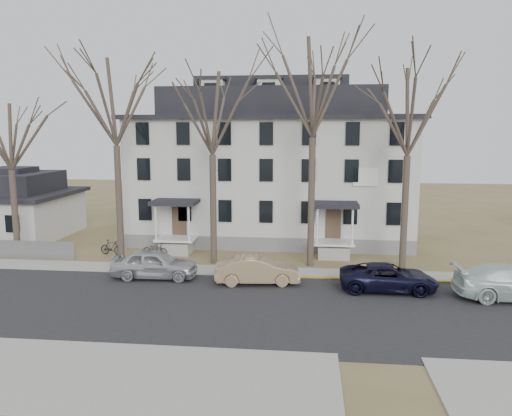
# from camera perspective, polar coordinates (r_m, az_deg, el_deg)

# --- Properties ---
(ground) EXTENTS (120.00, 120.00, 0.00)m
(ground) POSITION_cam_1_polar(r_m,az_deg,el_deg) (21.70, 3.51, -13.42)
(ground) COLOR olive
(ground) RESTS_ON ground
(main_road) EXTENTS (120.00, 10.00, 0.04)m
(main_road) POSITION_cam_1_polar(r_m,az_deg,el_deg) (23.56, 3.74, -11.57)
(main_road) COLOR #27272A
(main_road) RESTS_ON ground
(far_sidewalk) EXTENTS (120.00, 2.00, 0.08)m
(far_sidewalk) POSITION_cam_1_polar(r_m,az_deg,el_deg) (29.26, 4.24, -7.47)
(far_sidewalk) COLOR #A09F97
(far_sidewalk) RESTS_ON ground
(near_sidewalk_left) EXTENTS (20.00, 5.00, 0.08)m
(near_sidewalk_left) POSITION_cam_1_polar(r_m,az_deg,el_deg) (19.31, -22.93, -17.09)
(near_sidewalk_left) COLOR #A09F97
(near_sidewalk_left) RESTS_ON ground
(yellow_curb) EXTENTS (14.00, 0.25, 0.06)m
(yellow_curb) POSITION_cam_1_polar(r_m,az_deg,el_deg) (28.69, 14.31, -8.06)
(yellow_curb) COLOR gold
(yellow_curb) RESTS_ON ground
(boarding_house) EXTENTS (20.80, 12.36, 12.05)m
(boarding_house) POSITION_cam_1_polar(r_m,az_deg,el_deg) (38.23, 1.83, 4.62)
(boarding_house) COLOR slate
(boarding_house) RESTS_ON ground
(small_house) EXTENTS (8.70, 8.70, 5.00)m
(small_house) POSITION_cam_1_polar(r_m,az_deg,el_deg) (43.10, -25.97, 0.02)
(small_house) COLOR beige
(small_house) RESTS_ON ground
(tree_far_left) EXTENTS (8.40, 8.40, 13.72)m
(tree_far_left) POSITION_cam_1_polar(r_m,az_deg,el_deg) (32.19, -15.87, 12.33)
(tree_far_left) COLOR #473B31
(tree_far_left) RESTS_ON ground
(tree_mid_left) EXTENTS (7.80, 7.80, 12.74)m
(tree_mid_left) POSITION_cam_1_polar(r_m,az_deg,el_deg) (30.46, -5.06, 11.44)
(tree_mid_left) COLOR #473B31
(tree_mid_left) RESTS_ON ground
(tree_center) EXTENTS (9.00, 9.00, 14.70)m
(tree_center) POSITION_cam_1_polar(r_m,az_deg,el_deg) (30.00, 6.58, 14.30)
(tree_center) COLOR #473B31
(tree_center) RESTS_ON ground
(tree_mid_right) EXTENTS (7.80, 7.80, 12.74)m
(tree_mid_right) POSITION_cam_1_polar(r_m,az_deg,el_deg) (30.42, 17.14, 11.09)
(tree_mid_right) COLOR #473B31
(tree_mid_right) RESTS_ON ground
(tree_bungalow) EXTENTS (6.60, 6.60, 10.78)m
(tree_bungalow) POSITION_cam_1_polar(r_m,az_deg,el_deg) (35.31, -26.41, 7.80)
(tree_bungalow) COLOR #473B31
(tree_bungalow) RESTS_ON ground
(car_silver) EXTENTS (4.85, 2.12, 1.63)m
(car_silver) POSITION_cam_1_polar(r_m,az_deg,el_deg) (28.57, -11.52, -6.33)
(car_silver) COLOR #BCBCBF
(car_silver) RESTS_ON ground
(car_tan) EXTENTS (4.70, 2.11, 1.50)m
(car_tan) POSITION_cam_1_polar(r_m,az_deg,el_deg) (27.07, 0.15, -7.15)
(car_tan) COLOR tan
(car_tan) RESTS_ON ground
(car_navy) EXTENTS (4.99, 2.34, 1.38)m
(car_navy) POSITION_cam_1_polar(r_m,az_deg,el_deg) (26.81, 14.88, -7.75)
(car_navy) COLOR black
(car_navy) RESTS_ON ground
(bicycle_left) EXTENTS (1.80, 0.83, 0.91)m
(bicycle_left) POSITION_cam_1_polar(r_m,az_deg,el_deg) (33.43, -11.45, -4.74)
(bicycle_left) COLOR black
(bicycle_left) RESTS_ON ground
(bicycle_right) EXTENTS (1.74, 0.81, 1.01)m
(bicycle_right) POSITION_cam_1_polar(r_m,az_deg,el_deg) (34.50, -16.18, -4.40)
(bicycle_right) COLOR black
(bicycle_right) RESTS_ON ground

